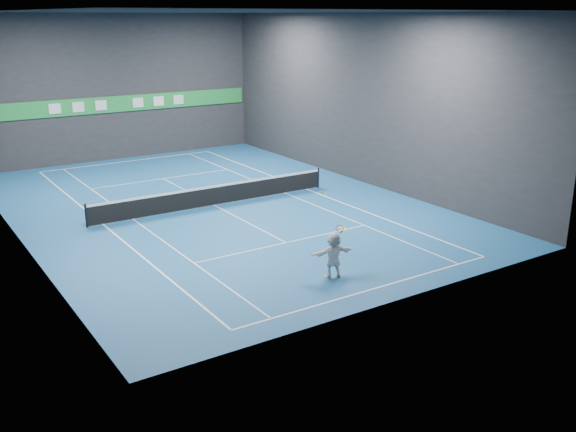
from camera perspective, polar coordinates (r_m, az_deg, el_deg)
ground at (r=31.40m, az=-6.54°, el=0.94°), size 26.00×26.00×0.00m
ceiling at (r=30.13m, az=-7.15°, el=17.58°), size 26.00×26.00×0.00m
wall_back at (r=42.40m, az=-14.88°, el=10.96°), size 18.00×0.10×9.00m
wall_front at (r=19.84m, az=10.30°, el=4.48°), size 18.00×0.10×9.00m
wall_left at (r=27.69m, az=-23.83°, el=6.91°), size 0.10×26.00×9.00m
wall_right at (r=35.34m, az=6.53°, el=10.24°), size 0.10×26.00×9.00m
baseline_near at (r=22.03m, az=7.69°, el=-6.41°), size 10.98×0.08×0.01m
baseline_far at (r=42.06m, az=-13.92°, el=4.77°), size 10.98×0.08×0.01m
sideline_doubles_left at (r=29.48m, az=-16.09°, el=-0.74°), size 0.08×23.78×0.01m
sideline_doubles_right at (r=34.10m, az=1.71°, el=2.38°), size 0.08×23.78×0.01m
sideline_singles_left at (r=29.88m, az=-13.58°, el=-0.30°), size 0.06×23.78×0.01m
sideline_singles_right at (r=33.36m, az=-0.23°, el=2.04°), size 0.06×23.78×0.01m
service_line_near at (r=26.10m, az=-0.16°, el=-2.38°), size 8.23×0.06×0.01m
service_line_far at (r=37.05m, az=-11.03°, el=3.28°), size 8.23×0.06×0.01m
center_service_line at (r=31.40m, az=-6.54°, el=0.94°), size 0.06×12.80×0.01m
player at (r=22.53m, az=4.04°, el=-3.48°), size 1.60×0.78×1.66m
tennis_ball at (r=21.77m, az=3.02°, el=2.08°), size 0.07×0.07×0.07m
tennis_net at (r=31.25m, az=-6.57°, el=1.89°), size 12.50×0.10×1.07m
sponsor_banner at (r=42.45m, az=-14.75°, el=9.62°), size 17.64×0.11×1.00m
tennis_racket at (r=22.46m, az=4.66°, el=-1.25°), size 0.51×0.33×0.70m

